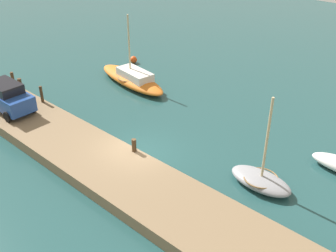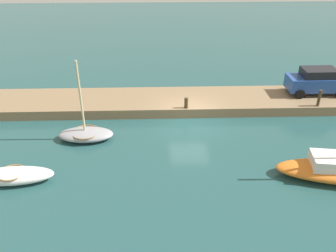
% 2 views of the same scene
% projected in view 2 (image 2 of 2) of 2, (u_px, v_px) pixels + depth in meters
% --- Properties ---
extents(ground_plane, '(84.00, 84.00, 0.00)m').
position_uv_depth(ground_plane, '(190.00, 120.00, 22.05)').
color(ground_plane, '#234C4C').
extents(dock_platform, '(26.73, 3.70, 0.63)m').
position_uv_depth(dock_platform, '(187.00, 102.00, 23.70)').
color(dock_platform, '#846B4C').
rests_on(dock_platform, ground_plane).
extents(rowboat_white, '(3.91, 1.46, 0.69)m').
position_uv_depth(rowboat_white, '(12.00, 176.00, 16.44)').
color(rowboat_white, white).
rests_on(rowboat_white, ground_plane).
extents(rowboat_grey, '(3.13, 1.68, 4.67)m').
position_uv_depth(rowboat_grey, '(86.00, 134.00, 19.85)').
color(rowboat_grey, '#939399').
rests_on(rowboat_grey, ground_plane).
extents(mooring_post_mid_east, '(0.18, 0.18, 1.08)m').
position_uv_depth(mooring_post_mid_east, '(319.00, 98.00, 22.13)').
color(mooring_post_mid_east, '#47331E').
rests_on(mooring_post_mid_east, dock_platform).
extents(mooring_post_east, '(0.24, 0.24, 0.70)m').
position_uv_depth(mooring_post_east, '(186.00, 103.00, 21.98)').
color(mooring_post_east, '#47331E').
rests_on(mooring_post_east, dock_platform).
extents(parked_car, '(3.98, 1.85, 1.78)m').
position_uv_depth(parked_car, '(317.00, 81.00, 23.69)').
color(parked_car, '#234793').
rests_on(parked_car, dock_platform).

